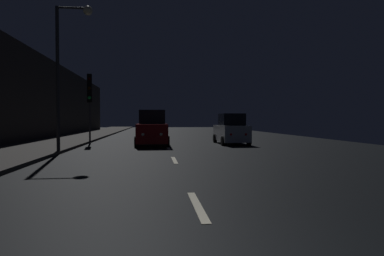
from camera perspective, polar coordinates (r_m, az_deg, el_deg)
ground at (r=27.67m, az=-4.90°, el=-1.93°), size 27.16×84.00×0.02m
sidewalk_left at (r=28.43m, az=-19.96°, el=-1.75°), size 4.40×84.00×0.15m
building_facade_left at (r=25.86m, az=-27.47°, el=5.24°), size 0.80×63.00×6.80m
lane_centerline at (r=16.13m, az=-3.69°, el=-4.30°), size 0.16×22.10×0.01m
traffic_light_far_left at (r=23.21m, az=-17.26°, el=5.72°), size 0.34×0.47×4.67m
streetlamp_overhead at (r=16.89m, az=-20.63°, el=11.67°), size 1.70×0.44×6.98m
car_approaching_headlights at (r=20.89m, az=-6.89°, el=-0.23°), size 2.03×4.40×2.22m
car_parked_right_far at (r=22.06m, az=6.76°, el=-0.37°), size 1.85×4.01×2.02m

